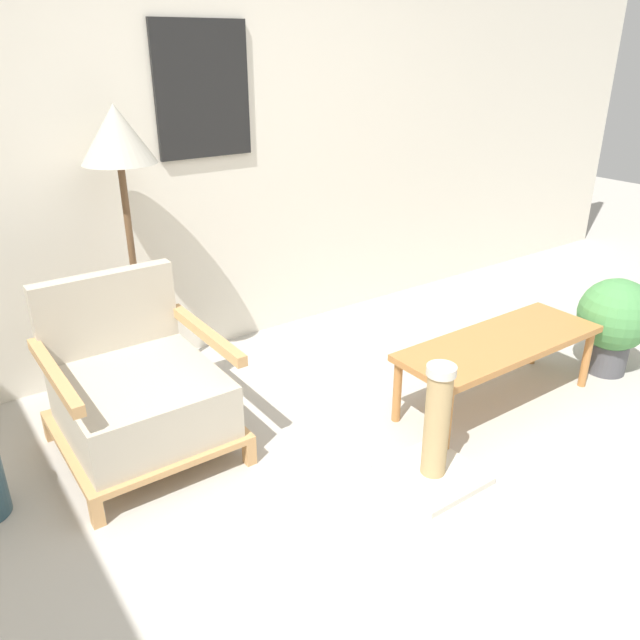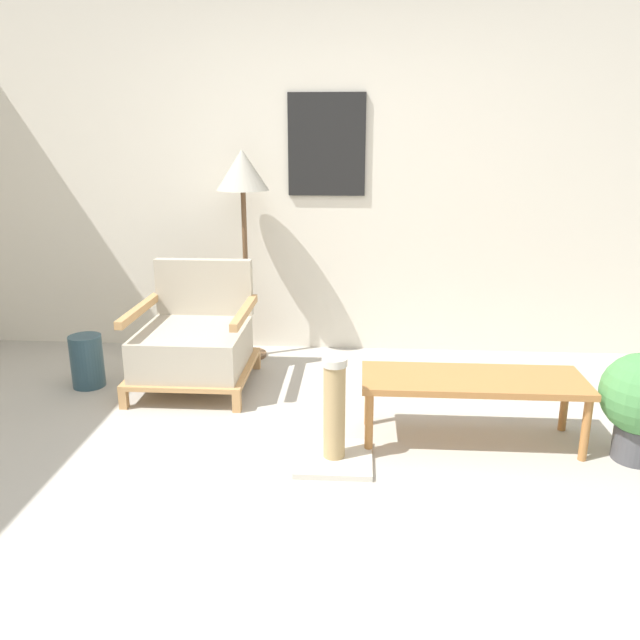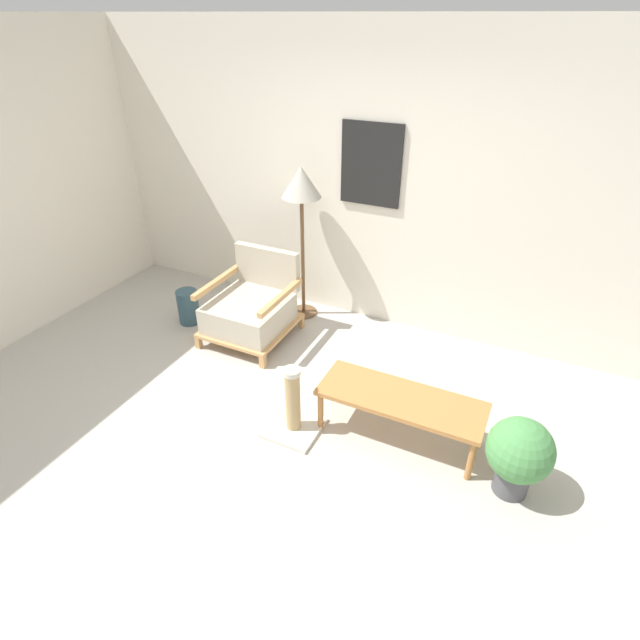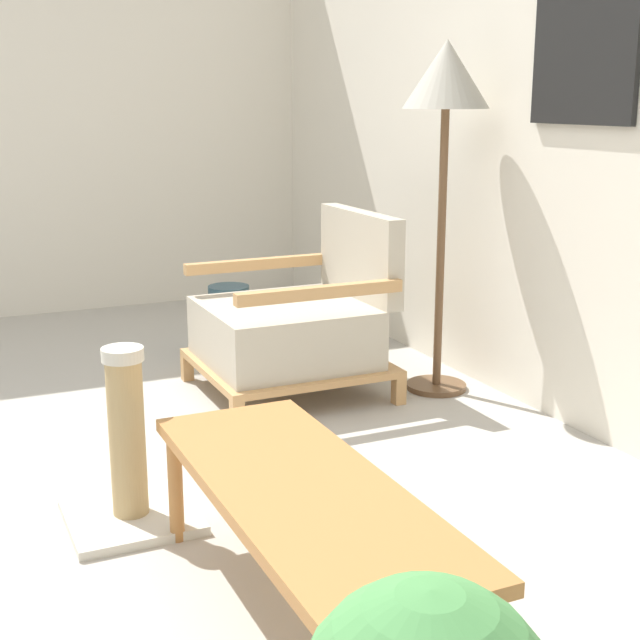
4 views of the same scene
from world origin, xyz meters
TOP-DOWN VIEW (x-y plane):
  - ground_plane at (0.00, 0.00)m, footprint 14.00×14.00m
  - wall_back at (-0.00, 2.18)m, footprint 8.00×0.09m
  - armchair at (-0.88, 1.31)m, footprint 0.75×0.79m
  - floor_lamp at (-0.63, 1.91)m, footprint 0.37×0.37m
  - coffee_table at (0.82, 0.62)m, footprint 1.18×0.43m
  - vase at (-1.59, 1.25)m, footprint 0.21×0.21m
  - potted_plant at (1.64, 0.47)m, footprint 0.42×0.42m
  - scratching_post at (0.09, 0.34)m, footprint 0.39×0.39m

SIDE VIEW (x-z plane):
  - ground_plane at x=0.00m, z-range 0.00..0.00m
  - vase at x=-1.59m, z-range 0.00..0.35m
  - scratching_post at x=0.09m, z-range -0.10..0.47m
  - armchair at x=-0.88m, z-range -0.09..0.71m
  - potted_plant at x=1.64m, z-range 0.05..0.62m
  - coffee_table at x=0.82m, z-range 0.15..0.52m
  - floor_lamp at x=-0.63m, z-range 0.53..2.06m
  - wall_back at x=0.00m, z-range 0.00..2.70m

